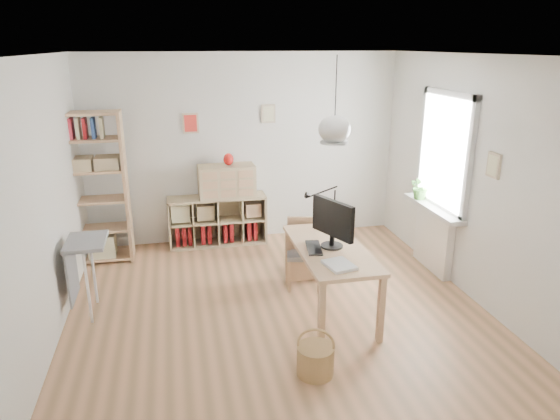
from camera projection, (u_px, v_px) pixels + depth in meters
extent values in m
plane|color=tan|center=(277.00, 308.00, 5.55)|extent=(4.50, 4.50, 0.00)
plane|color=white|center=(245.00, 149.00, 7.21)|extent=(4.50, 0.00, 4.50)
plane|color=white|center=(353.00, 294.00, 3.04)|extent=(4.50, 0.00, 4.50)
plane|color=white|center=(42.00, 207.00, 4.67)|extent=(0.00, 4.50, 4.50)
plane|color=white|center=(473.00, 180.00, 5.58)|extent=(0.00, 4.50, 4.50)
plane|color=silver|center=(276.00, 55.00, 4.69)|extent=(4.50, 4.50, 0.00)
cylinder|color=black|center=(336.00, 92.00, 4.77)|extent=(0.01, 0.01, 0.68)
ellipsoid|color=white|center=(335.00, 129.00, 4.89)|extent=(0.32, 0.32, 0.27)
cube|color=white|center=(446.00, 152.00, 6.06)|extent=(0.03, 1.00, 1.30)
cube|color=white|center=(469.00, 161.00, 5.56)|extent=(0.06, 0.08, 1.46)
cube|color=white|center=(423.00, 143.00, 6.56)|extent=(0.06, 0.08, 1.46)
cube|color=white|center=(450.00, 94.00, 5.84)|extent=(0.06, 1.16, 0.08)
cube|color=white|center=(438.00, 206.00, 6.28)|extent=(0.06, 1.16, 0.08)
cube|color=white|center=(433.00, 240.00, 6.42)|extent=(0.10, 0.80, 0.80)
cube|color=white|center=(433.00, 208.00, 6.27)|extent=(0.22, 1.20, 0.06)
cube|color=tan|center=(330.00, 249.00, 5.29)|extent=(0.70, 1.50, 0.04)
cube|color=tan|center=(321.00, 317.00, 4.70)|extent=(0.06, 0.06, 0.71)
cube|color=tan|center=(288.00, 257.00, 6.00)|extent=(0.06, 0.06, 0.71)
cube|color=tan|center=(381.00, 310.00, 4.82)|extent=(0.06, 0.06, 0.71)
cube|color=tan|center=(335.00, 253.00, 6.12)|extent=(0.06, 0.06, 0.71)
cube|color=tan|center=(218.00, 242.00, 7.34)|extent=(1.40, 0.38, 0.03)
cube|color=tan|center=(217.00, 198.00, 7.12)|extent=(1.40, 0.38, 0.03)
cube|color=tan|center=(169.00, 224.00, 7.10)|extent=(0.03, 0.38, 0.72)
cube|color=tan|center=(264.00, 217.00, 7.37)|extent=(0.03, 0.38, 0.72)
cube|color=tan|center=(216.00, 216.00, 7.40)|extent=(1.40, 0.02, 0.72)
cube|color=maroon|center=(178.00, 234.00, 7.19)|extent=(0.06, 0.26, 0.30)
cube|color=maroon|center=(184.00, 234.00, 7.21)|extent=(0.05, 0.26, 0.30)
cube|color=maroon|center=(190.00, 233.00, 7.22)|extent=(0.05, 0.26, 0.30)
cube|color=maroon|center=(203.00, 232.00, 7.26)|extent=(0.05, 0.26, 0.30)
cube|color=maroon|center=(209.00, 232.00, 7.28)|extent=(0.05, 0.26, 0.30)
cube|color=maroon|center=(225.00, 230.00, 7.33)|extent=(0.06, 0.26, 0.30)
cube|color=maroon|center=(231.00, 230.00, 7.34)|extent=(0.06, 0.26, 0.30)
cube|color=maroon|center=(248.00, 229.00, 7.40)|extent=(0.06, 0.26, 0.30)
cube|color=maroon|center=(254.00, 228.00, 7.42)|extent=(0.05, 0.26, 0.30)
cube|color=tan|center=(65.00, 191.00, 6.41)|extent=(0.04, 0.38, 2.00)
cube|color=tan|center=(126.00, 187.00, 6.57)|extent=(0.04, 0.38, 2.00)
cube|color=tan|center=(104.00, 256.00, 6.79)|extent=(0.76, 0.38, 0.03)
cube|color=tan|center=(101.00, 229.00, 6.66)|extent=(0.76, 0.38, 0.03)
cube|color=tan|center=(97.00, 200.00, 6.54)|extent=(0.76, 0.38, 0.03)
cube|color=tan|center=(94.00, 170.00, 6.41)|extent=(0.76, 0.38, 0.03)
cube|color=tan|center=(90.00, 139.00, 6.28)|extent=(0.76, 0.38, 0.03)
cube|color=tan|center=(87.00, 113.00, 6.18)|extent=(0.76, 0.38, 0.03)
cube|color=navy|center=(65.00, 129.00, 6.18)|extent=(0.04, 0.18, 0.26)
cube|color=maroon|center=(71.00, 129.00, 6.20)|extent=(0.04, 0.18, 0.26)
cube|color=beige|center=(78.00, 128.00, 6.21)|extent=(0.04, 0.18, 0.26)
cube|color=maroon|center=(85.00, 128.00, 6.23)|extent=(0.04, 0.18, 0.26)
cube|color=navy|center=(93.00, 128.00, 6.25)|extent=(0.04, 0.18, 0.26)
cube|color=beige|center=(102.00, 128.00, 6.27)|extent=(0.04, 0.18, 0.26)
cube|color=gray|center=(86.00, 242.00, 5.21)|extent=(0.40, 0.55, 0.04)
cylinder|color=white|center=(88.00, 287.00, 5.14)|extent=(0.03, 0.03, 0.82)
cylinder|color=white|center=(93.00, 269.00, 5.55)|extent=(0.03, 0.03, 0.82)
cube|color=gray|center=(72.00, 272.00, 5.28)|extent=(0.02, 0.50, 0.62)
cube|color=gray|center=(304.00, 253.00, 5.94)|extent=(0.48, 0.48, 0.06)
cube|color=tan|center=(290.00, 277.00, 5.85)|extent=(0.04, 0.04, 0.40)
cube|color=tan|center=(289.00, 264.00, 6.18)|extent=(0.04, 0.04, 0.40)
cube|color=tan|center=(319.00, 277.00, 5.85)|extent=(0.04, 0.04, 0.40)
cube|color=tan|center=(317.00, 264.00, 6.17)|extent=(0.04, 0.04, 0.40)
cube|color=tan|center=(304.00, 231.00, 6.04)|extent=(0.40, 0.12, 0.36)
cylinder|color=olive|center=(315.00, 360.00, 4.41)|extent=(0.33, 0.33, 0.27)
torus|color=olive|center=(316.00, 345.00, 4.36)|extent=(0.32, 0.14, 0.33)
cube|color=#B8B8B3|center=(328.00, 268.00, 6.51)|extent=(0.73, 0.60, 0.02)
cube|color=#B8B8B3|center=(309.00, 263.00, 6.31)|extent=(0.16, 0.41, 0.32)
cube|color=#B8B8B3|center=(347.00, 253.00, 6.60)|extent=(0.16, 0.41, 0.32)
cube|color=#B8B8B3|center=(338.00, 264.00, 6.29)|extent=(0.60, 0.22, 0.32)
cube|color=#B8B8B3|center=(319.00, 253.00, 6.62)|extent=(0.60, 0.22, 0.32)
cube|color=#B8B8B3|center=(312.00, 227.00, 6.68)|extent=(0.66, 0.39, 0.40)
sphere|color=yellow|center=(322.00, 257.00, 6.31)|extent=(0.14, 0.14, 0.14)
sphere|color=#1B75C1|center=(332.00, 250.00, 6.53)|extent=(0.14, 0.14, 0.14)
sphere|color=#B34716|center=(328.00, 253.00, 6.41)|extent=(0.14, 0.14, 0.14)
sphere|color=#328931|center=(343.00, 252.00, 6.45)|extent=(0.14, 0.14, 0.14)
cylinder|color=black|center=(332.00, 246.00, 5.29)|extent=(0.24, 0.24, 0.02)
cylinder|color=black|center=(332.00, 240.00, 5.27)|extent=(0.05, 0.05, 0.11)
cube|color=black|center=(333.00, 218.00, 5.19)|extent=(0.29, 0.56, 0.39)
cube|color=black|center=(314.00, 248.00, 5.24)|extent=(0.21, 0.41, 0.02)
cylinder|color=black|center=(334.00, 223.00, 5.95)|extent=(0.06, 0.06, 0.04)
cylinder|color=black|center=(334.00, 206.00, 5.89)|extent=(0.02, 0.02, 0.40)
cone|color=black|center=(309.00, 196.00, 5.67)|extent=(0.10, 0.07, 0.09)
sphere|color=#530B1E|center=(329.00, 223.00, 5.79)|extent=(0.13, 0.13, 0.13)
cube|color=white|center=(339.00, 265.00, 4.82)|extent=(0.30, 0.35, 0.03)
cube|color=tan|center=(227.00, 181.00, 7.08)|extent=(0.80, 0.38, 0.45)
ellipsoid|color=#A6100D|center=(228.00, 159.00, 6.99)|extent=(0.14, 0.14, 0.17)
imported|color=#376D28|center=(421.00, 187.00, 6.50)|extent=(0.30, 0.26, 0.33)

